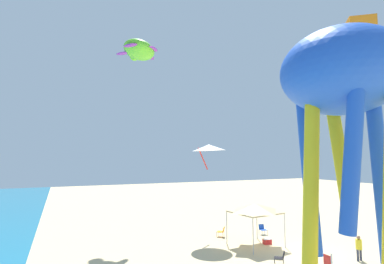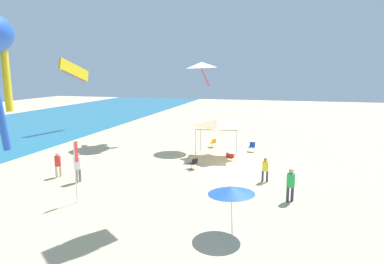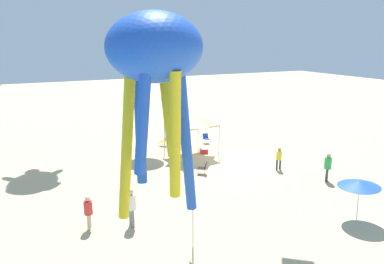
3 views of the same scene
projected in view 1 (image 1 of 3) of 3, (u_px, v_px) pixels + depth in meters
The scene contains 11 objects.
ground at pixel (305, 254), 20.20m from camera, with size 120.00×120.00×0.10m, color #D6BC8C.
canopy_tent at pixel (255, 208), 22.22m from camera, with size 3.36×3.52×3.11m.
folding_chair_left_of_tent at pixel (222, 231), 24.56m from camera, with size 0.80×0.81×0.82m.
folding_chair_right_of_tent at pixel (281, 257), 18.05m from camera, with size 0.79×0.81×0.82m.
folding_chair_facing_ocean at pixel (262, 229), 25.36m from camera, with size 0.68×0.60×0.82m.
cooler_box at pixel (267, 241), 22.42m from camera, with size 0.50×0.67×0.40m.
person_watching_sky at pixel (359, 246), 18.79m from camera, with size 0.37×0.42×1.57m.
kite_turtle_lime at pixel (139, 51), 28.18m from camera, with size 4.63×4.15×2.10m.
kite_octopus_blue at pixel (342, 86), 6.73m from camera, with size 2.73×2.73×6.07m.
kite_delta_white at pixel (209, 148), 24.83m from camera, with size 2.85×2.87×2.24m.
kite_box_orange at pixel (360, 45), 15.36m from camera, with size 1.80×1.80×2.71m.
Camera 1 is at (-15.86, 15.68, 6.48)m, focal length 27.45 mm.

